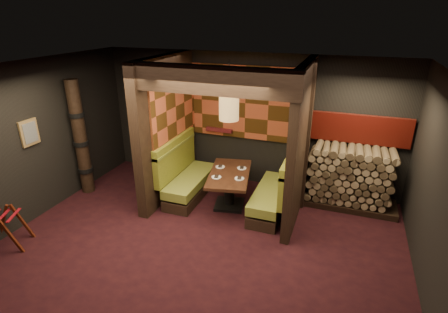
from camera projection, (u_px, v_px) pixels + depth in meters
floor at (197, 251)px, 5.67m from camera, size 6.50×5.50×0.02m
ceiling at (190, 72)px, 4.57m from camera, size 6.50×5.50×0.02m
wall_back at (247, 120)px, 7.52m from camera, size 6.50×0.02×2.85m
wall_front at (47, 311)px, 2.72m from camera, size 6.50×0.02×2.85m
wall_left at (25, 145)px, 6.15m from camera, size 0.02×5.50×2.85m
wall_right at (447, 211)px, 4.10m from camera, size 0.02×5.50×2.85m
partition_left at (167, 129)px, 6.98m from camera, size 0.20×2.20×2.85m
partition_right at (300, 144)px, 6.19m from camera, size 0.15×2.10×2.85m
header_beam at (209, 80)px, 5.28m from camera, size 2.85×0.18×0.44m
tapa_back_panel at (246, 103)px, 7.33m from camera, size 2.40×0.06×1.55m
tapa_side_panel at (175, 106)px, 6.93m from camera, size 0.04×1.85×1.45m
lacquer_shelf at (219, 130)px, 7.71m from camera, size 0.60×0.12×0.07m
booth_bench_left at (186, 178)px, 7.25m from camera, size 0.68×1.60×1.14m
booth_bench_right at (276, 193)px, 6.65m from camera, size 0.68×1.60×1.14m
dining_table at (229, 184)px, 6.79m from camera, size 1.01×1.50×0.73m
place_settings at (229, 172)px, 6.70m from camera, size 0.70×0.73×0.03m
pendant_lamp at (229, 108)px, 6.17m from camera, size 0.36×0.36×1.05m
framed_picture at (29, 133)px, 6.14m from camera, size 0.05×0.36×0.46m
luggage_rack at (6, 227)px, 5.68m from camera, size 0.76×0.67×0.69m
totem_column at (80, 139)px, 7.13m from camera, size 0.31×0.31×2.40m
firewood_stack at (353, 178)px, 6.75m from camera, size 1.73×0.70×1.22m
mosaic_header at (360, 129)px, 6.70m from camera, size 1.83×0.10×0.56m
bay_front_post at (308, 140)px, 6.39m from camera, size 0.08×0.08×2.85m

